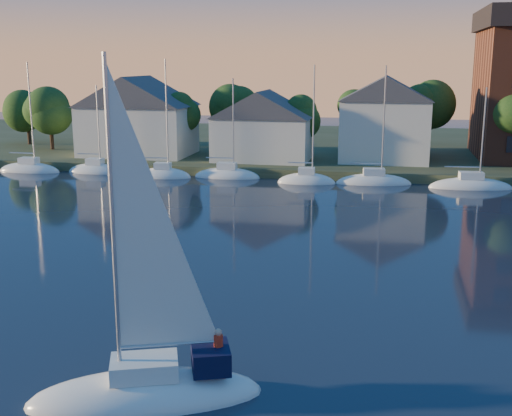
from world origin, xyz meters
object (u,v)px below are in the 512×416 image
(clubhouse_east, at_px, (385,118))
(hero_sailboat, at_px, (149,385))
(clubhouse_west, at_px, (138,115))
(clubhouse_centre, at_px, (263,125))

(clubhouse_east, height_order, hero_sailboat, hero_sailboat)
(clubhouse_east, bearing_deg, hero_sailboat, -98.04)
(clubhouse_west, relative_size, hero_sailboat, 0.99)
(clubhouse_east, distance_m, hero_sailboat, 56.44)
(clubhouse_west, distance_m, clubhouse_centre, 16.05)
(clubhouse_east, bearing_deg, clubhouse_west, -178.09)
(clubhouse_west, relative_size, clubhouse_centre, 1.18)
(clubhouse_west, bearing_deg, hero_sailboat, -67.93)
(hero_sailboat, bearing_deg, clubhouse_west, -88.53)
(clubhouse_centre, bearing_deg, clubhouse_east, 8.13)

